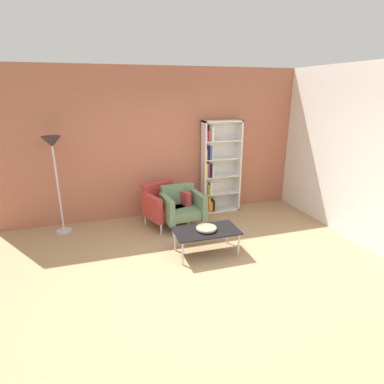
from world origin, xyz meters
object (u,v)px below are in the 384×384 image
at_px(armchair_spare_guest, 164,204).
at_px(floor_lamp_torchiere, 53,154).
at_px(coffee_table_low, 206,232).
at_px(armchair_by_bookshelf, 182,206).
at_px(decorative_bowl, 206,228).
at_px(bookshelf_tall, 217,168).

xyz_separation_m(armchair_spare_guest, floor_lamp_torchiere, (-1.84, 0.22, 1.03)).
bearing_deg(coffee_table_low, armchair_by_bookshelf, 95.72).
relative_size(coffee_table_low, armchair_spare_guest, 1.13).
distance_m(coffee_table_low, decorative_bowl, 0.07).
bearing_deg(decorative_bowl, coffee_table_low, -104.04).
bearing_deg(floor_lamp_torchiere, armchair_spare_guest, -6.83).
height_order(bookshelf_tall, decorative_bowl, bookshelf_tall).
bearing_deg(bookshelf_tall, floor_lamp_torchiere, -176.72).
relative_size(coffee_table_low, floor_lamp_torchiere, 0.57).
bearing_deg(floor_lamp_torchiere, coffee_table_low, -34.26).
bearing_deg(armchair_by_bookshelf, floor_lamp_torchiere, 162.11).
bearing_deg(bookshelf_tall, armchair_by_bookshelf, -146.14).
bearing_deg(bookshelf_tall, coffee_table_low, -116.06).
bearing_deg(decorative_bowl, armchair_by_bookshelf, 95.72).
distance_m(decorative_bowl, armchair_by_bookshelf, 1.07).
bearing_deg(coffee_table_low, decorative_bowl, 75.96).
xyz_separation_m(armchair_by_bookshelf, floor_lamp_torchiere, (-2.12, 0.45, 1.03)).
distance_m(bookshelf_tall, armchair_by_bookshelf, 1.23).
xyz_separation_m(bookshelf_tall, decorative_bowl, (-0.83, -1.69, -0.49)).
relative_size(bookshelf_tall, armchair_spare_guest, 2.14).
bearing_deg(bookshelf_tall, decorative_bowl, -116.06).
distance_m(decorative_bowl, armchair_spare_guest, 1.35).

